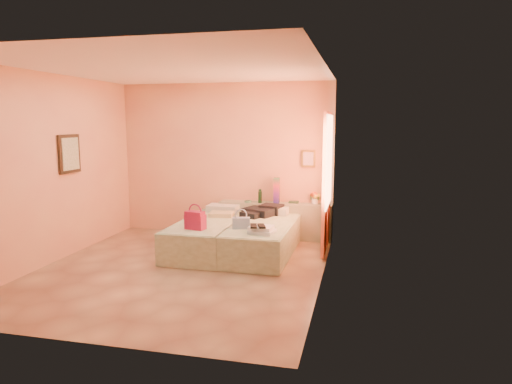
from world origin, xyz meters
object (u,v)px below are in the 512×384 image
bed_right (263,239)px  blue_handbag (241,223)px  green_book (294,202)px  magenta_handbag (195,220)px  towel_stack (262,230)px  water_bottle (260,196)px  flower_vase (315,197)px  bed_left (209,236)px  headboard_ledge (275,220)px

bed_right → blue_handbag: size_ratio=7.58×
green_book → magenta_handbag: magenta_handbag is taller
towel_stack → blue_handbag: bearing=150.4°
water_bottle → flower_vase: size_ratio=0.94×
bed_right → bed_left: bearing=-179.2°
bed_right → water_bottle: bearing=106.0°
green_book → blue_handbag: bearing=-111.9°
headboard_ledge → water_bottle: water_bottle is taller
bed_right → magenta_handbag: size_ratio=6.81×
flower_vase → blue_handbag: 1.81m
bed_left → flower_vase: (1.60, 1.11, 0.53)m
flower_vase → blue_handbag: bearing=-121.8°
flower_vase → bed_left: bearing=-145.4°
headboard_ledge → towel_stack: size_ratio=5.86×
towel_stack → flower_vase: bearing=71.7°
bed_right → water_bottle: (-0.27, 0.98, 0.52)m
water_bottle → towel_stack: bearing=-76.3°
bed_left → flower_vase: 2.02m
headboard_ledge → flower_vase: bearing=4.7°
water_bottle → towel_stack: 1.67m
blue_handbag → magenta_handbag: bearing=-178.4°
flower_vase → blue_handbag: flower_vase is taller
blue_handbag → towel_stack: blue_handbag is taller
bed_right → green_book: (0.33, 1.12, 0.41)m
flower_vase → towel_stack: 1.84m
headboard_ledge → flower_vase: flower_vase is taller
bed_right → flower_vase: size_ratio=7.86×
bed_right → towel_stack: bearing=-77.8°
towel_stack → headboard_ledge: bearing=94.4°
bed_right → magenta_handbag: bearing=-145.4°
water_bottle → green_book: 0.62m
bed_left → bed_right: 0.90m
water_bottle → headboard_ledge: bearing=15.9°
green_book → flower_vase: (0.38, -0.01, 0.11)m
headboard_ledge → water_bottle: bearing=-164.1°
headboard_ledge → blue_handbag: blue_handbag is taller
green_book → blue_handbag: green_book is taller
bed_left → magenta_handbag: magenta_handbag is taller
headboard_ledge → bed_left: bearing=-130.5°
bed_right → green_book: 1.24m
bed_right → towel_stack: (0.13, -0.63, 0.30)m
water_bottle → towel_stack: (0.39, -1.61, -0.22)m
headboard_ledge → bed_right: headboard_ledge is taller
bed_left → magenta_handbag: (-0.00, -0.61, 0.39)m
water_bottle → bed_right: bearing=-74.8°
headboard_ledge → green_book: 0.48m
blue_handbag → bed_right: bearing=45.6°
bed_left → towel_stack: size_ratio=5.71×
green_book → bed_right: bearing=-107.8°
headboard_ledge → blue_handbag: 1.51m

